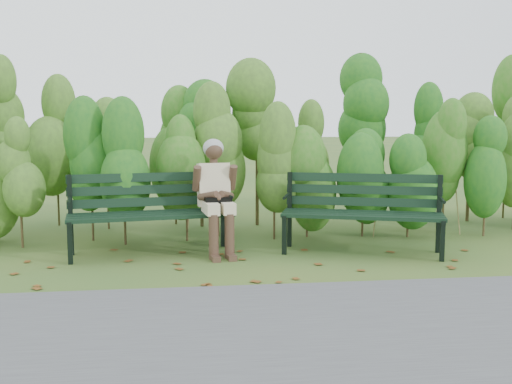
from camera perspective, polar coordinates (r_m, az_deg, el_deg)
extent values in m
plane|color=#335825|center=(6.74, 0.37, -6.72)|extent=(80.00, 80.00, 0.00)
cube|color=#474749|center=(4.66, 3.93, -13.13)|extent=(60.00, 2.50, 0.01)
cylinder|color=#47381E|center=(8.11, -20.58, -1.91)|extent=(0.03, 0.03, 0.80)
ellipsoid|color=#287118|center=(8.04, -20.78, 2.60)|extent=(0.64, 0.64, 1.44)
cylinder|color=#47381E|center=(7.99, -16.31, -1.88)|extent=(0.03, 0.03, 0.80)
ellipsoid|color=#287118|center=(7.91, -16.47, 2.71)|extent=(0.64, 0.64, 1.44)
cylinder|color=#47381E|center=(7.91, -11.93, -1.83)|extent=(0.03, 0.03, 0.80)
ellipsoid|color=#287118|center=(7.84, -12.05, 2.80)|extent=(0.64, 0.64, 1.44)
cylinder|color=#47381E|center=(7.88, -7.49, -1.76)|extent=(0.03, 0.03, 0.80)
ellipsoid|color=#287118|center=(7.81, -7.57, 2.88)|extent=(0.64, 0.64, 1.44)
cylinder|color=#47381E|center=(7.90, -3.05, -1.69)|extent=(0.03, 0.03, 0.80)
ellipsoid|color=#287118|center=(7.82, -3.08, 2.94)|extent=(0.64, 0.64, 1.44)
cylinder|color=#47381E|center=(7.96, 1.35, -1.61)|extent=(0.03, 0.03, 0.80)
ellipsoid|color=#287118|center=(7.89, 1.37, 2.99)|extent=(0.64, 0.64, 1.44)
cylinder|color=#47381E|center=(8.07, 5.65, -1.52)|extent=(0.03, 0.03, 0.80)
ellipsoid|color=#287118|center=(8.00, 5.71, 3.01)|extent=(0.64, 0.64, 1.44)
cylinder|color=#47381E|center=(8.23, 9.82, -1.43)|extent=(0.03, 0.03, 0.80)
ellipsoid|color=#287118|center=(8.16, 9.91, 3.02)|extent=(0.64, 0.64, 1.44)
cylinder|color=#47381E|center=(8.42, 13.80, -1.33)|extent=(0.03, 0.03, 0.80)
ellipsoid|color=#287118|center=(8.35, 13.94, 3.01)|extent=(0.64, 0.64, 1.44)
cylinder|color=#47381E|center=(8.66, 17.59, -1.23)|extent=(0.03, 0.03, 0.80)
ellipsoid|color=#287118|center=(8.59, 17.75, 2.99)|extent=(0.64, 0.64, 1.44)
cylinder|color=#47381E|center=(8.93, 21.16, -1.13)|extent=(0.03, 0.03, 0.80)
ellipsoid|color=#287118|center=(8.87, 21.35, 2.96)|extent=(0.64, 0.64, 1.44)
cylinder|color=#47381E|center=(9.04, -18.75, 0.03)|extent=(0.04, 0.04, 1.10)
ellipsoid|color=#1C581D|center=(8.98, -18.98, 5.61)|extent=(0.70, 0.70, 1.98)
cylinder|color=#47381E|center=(8.91, -13.91, 0.10)|extent=(0.04, 0.04, 1.10)
ellipsoid|color=#1C581D|center=(8.85, -14.09, 5.76)|extent=(0.70, 0.70, 1.98)
cylinder|color=#47381E|center=(8.85, -8.97, 0.18)|extent=(0.04, 0.04, 1.10)
ellipsoid|color=#1C581D|center=(8.79, -9.09, 5.88)|extent=(0.70, 0.70, 1.98)
cylinder|color=#47381E|center=(8.86, -4.01, 0.25)|extent=(0.04, 0.04, 1.10)
ellipsoid|color=#1C581D|center=(8.80, -4.06, 5.95)|extent=(0.70, 0.70, 1.98)
cylinder|color=#47381E|center=(8.93, 0.92, 0.33)|extent=(0.04, 0.04, 1.10)
ellipsoid|color=#1C581D|center=(8.87, 0.93, 5.98)|extent=(0.70, 0.70, 1.98)
cylinder|color=#47381E|center=(9.07, 5.73, 0.40)|extent=(0.04, 0.04, 1.10)
ellipsoid|color=#1C581D|center=(9.01, 5.80, 5.96)|extent=(0.70, 0.70, 1.98)
cylinder|color=#47381E|center=(9.27, 10.37, 0.46)|extent=(0.04, 0.04, 1.10)
ellipsoid|color=#1C581D|center=(9.21, 10.49, 5.91)|extent=(0.70, 0.70, 1.98)
cylinder|color=#47381E|center=(9.53, 14.78, 0.52)|extent=(0.04, 0.04, 1.10)
ellipsoid|color=#1C581D|center=(9.47, 14.95, 5.82)|extent=(0.70, 0.70, 1.98)
cylinder|color=#47381E|center=(9.84, 18.94, 0.57)|extent=(0.04, 0.04, 1.10)
ellipsoid|color=#1C581D|center=(9.78, 19.15, 5.70)|extent=(0.70, 0.70, 1.98)
cylinder|color=#47381E|center=(10.20, 22.83, 0.62)|extent=(0.04, 0.04, 1.10)
ellipsoid|color=#1C581D|center=(10.14, 23.07, 5.56)|extent=(0.70, 0.70, 1.98)
cube|color=brown|center=(6.40, -3.99, -7.46)|extent=(0.11, 0.09, 0.01)
cube|color=brown|center=(6.97, 20.98, -6.71)|extent=(0.11, 0.10, 0.01)
cube|color=brown|center=(8.14, 19.39, -4.67)|extent=(0.10, 0.08, 0.01)
cube|color=brown|center=(6.84, -16.46, -6.77)|extent=(0.09, 0.11, 0.01)
cube|color=brown|center=(7.43, 8.65, -5.45)|extent=(0.11, 0.10, 0.01)
cube|color=brown|center=(7.91, 14.15, -4.82)|extent=(0.10, 0.11, 0.01)
cube|color=brown|center=(7.26, 1.34, -5.67)|extent=(0.10, 0.11, 0.01)
cube|color=brown|center=(6.85, 15.73, -6.73)|extent=(0.10, 0.08, 0.01)
cube|color=brown|center=(6.74, 21.61, -7.20)|extent=(0.11, 0.11, 0.01)
cube|color=brown|center=(6.90, 2.62, -6.36)|extent=(0.11, 0.11, 0.01)
cube|color=brown|center=(7.20, 8.36, -5.86)|extent=(0.11, 0.10, 0.01)
cube|color=brown|center=(5.81, -19.41, -9.40)|extent=(0.11, 0.11, 0.01)
cube|color=brown|center=(5.80, -6.88, -9.04)|extent=(0.10, 0.08, 0.01)
cube|color=brown|center=(7.39, -1.13, -5.43)|extent=(0.11, 0.11, 0.01)
cube|color=brown|center=(7.40, -2.36, -5.42)|extent=(0.09, 0.11, 0.01)
cube|color=brown|center=(5.81, 6.51, -9.02)|extent=(0.11, 0.11, 0.01)
cube|color=brown|center=(5.70, -5.49, -9.32)|extent=(0.10, 0.11, 0.01)
cube|color=brown|center=(5.88, 7.42, -8.84)|extent=(0.11, 0.11, 0.01)
cube|color=brown|center=(6.84, 14.65, -6.71)|extent=(0.10, 0.11, 0.01)
cube|color=brown|center=(6.08, -18.56, -8.61)|extent=(0.11, 0.11, 0.01)
cube|color=brown|center=(6.24, 16.12, -8.12)|extent=(0.10, 0.11, 0.01)
cube|color=brown|center=(7.55, 12.32, -5.33)|extent=(0.11, 0.11, 0.01)
cube|color=brown|center=(6.86, 15.84, -6.71)|extent=(0.10, 0.11, 0.01)
cube|color=brown|center=(6.71, -11.83, -6.91)|extent=(0.11, 0.11, 0.01)
cube|color=brown|center=(7.69, 15.85, -5.22)|extent=(0.11, 0.11, 0.01)
cube|color=brown|center=(7.60, -18.24, -5.44)|extent=(0.10, 0.11, 0.01)
cube|color=brown|center=(6.44, 21.60, -7.87)|extent=(0.09, 0.11, 0.01)
cube|color=brown|center=(7.62, -0.82, -5.04)|extent=(0.11, 0.11, 0.01)
cube|color=brown|center=(7.14, 0.32, -5.88)|extent=(0.08, 0.10, 0.01)
cube|color=brown|center=(6.98, 21.83, -6.71)|extent=(0.11, 0.11, 0.01)
cube|color=black|center=(6.90, -9.81, -2.44)|extent=(1.90, 0.38, 0.04)
cube|color=black|center=(7.03, -9.91, -2.27)|extent=(1.90, 0.38, 0.04)
cube|color=black|center=(7.16, -10.01, -2.10)|extent=(1.90, 0.38, 0.04)
cube|color=black|center=(7.29, -10.11, -1.94)|extent=(1.90, 0.38, 0.04)
cube|color=black|center=(7.37, -10.19, -0.93)|extent=(1.89, 0.33, 0.11)
cube|color=black|center=(7.37, -10.23, 0.23)|extent=(1.89, 0.33, 0.11)
cube|color=black|center=(7.37, -10.27, 1.39)|extent=(1.89, 0.33, 0.11)
cube|color=black|center=(6.91, -17.30, -4.66)|extent=(0.06, 0.06, 0.48)
cube|color=black|center=(7.32, -17.25, -2.12)|extent=(0.06, 0.06, 0.95)
cube|color=black|center=(7.08, -17.31, -2.60)|extent=(0.13, 0.53, 0.04)
cylinder|color=black|center=(6.99, -17.40, -0.79)|extent=(0.09, 0.40, 0.04)
cube|color=black|center=(7.07, -2.39, -4.07)|extent=(0.06, 0.06, 0.48)
cube|color=black|center=(7.47, -3.17, -1.62)|extent=(0.06, 0.06, 0.95)
cube|color=black|center=(7.24, -2.77, -2.07)|extent=(0.13, 0.53, 0.04)
cylinder|color=black|center=(7.15, -2.69, -0.30)|extent=(0.09, 0.40, 0.04)
cube|color=black|center=(6.97, 10.05, -2.41)|extent=(1.82, 0.69, 0.04)
cube|color=black|center=(7.10, 10.07, -2.24)|extent=(1.82, 0.69, 0.04)
cube|color=black|center=(7.23, 10.09, -2.07)|extent=(1.82, 0.69, 0.04)
cube|color=black|center=(7.36, 10.11, -1.91)|extent=(1.82, 0.69, 0.04)
cube|color=black|center=(7.44, 10.14, -0.92)|extent=(1.80, 0.64, 0.11)
cube|color=black|center=(7.43, 10.16, 0.21)|extent=(1.80, 0.64, 0.11)
cube|color=black|center=(7.43, 10.19, 1.34)|extent=(1.80, 0.64, 0.11)
cube|color=black|center=(7.07, 2.71, -4.10)|extent=(0.07, 0.07, 0.47)
cube|color=black|center=(7.47, 3.22, -1.67)|extent=(0.07, 0.07, 0.94)
cube|color=black|center=(7.24, 2.96, -2.13)|extent=(0.21, 0.51, 0.04)
cylinder|color=black|center=(7.15, 2.92, -0.38)|extent=(0.16, 0.38, 0.04)
cube|color=black|center=(7.05, 17.33, -4.47)|extent=(0.07, 0.07, 0.47)
cube|color=black|center=(7.45, 17.02, -2.01)|extent=(0.07, 0.07, 0.94)
cube|color=black|center=(7.21, 17.21, -2.47)|extent=(0.21, 0.51, 0.04)
cylinder|color=black|center=(7.13, 17.33, -0.73)|extent=(0.16, 0.38, 0.04)
cube|color=beige|center=(6.96, -4.36, -1.50)|extent=(0.20, 0.45, 0.13)
cube|color=beige|center=(7.00, -2.86, -1.45)|extent=(0.20, 0.45, 0.13)
cylinder|color=#483022|center=(6.85, -4.06, -4.29)|extent=(0.13, 0.13, 0.52)
cylinder|color=#483022|center=(6.89, -2.53, -4.21)|extent=(0.13, 0.13, 0.52)
cube|color=#483022|center=(6.82, -3.90, -6.29)|extent=(0.12, 0.22, 0.06)
cube|color=#483022|center=(6.86, -2.37, -6.21)|extent=(0.12, 0.22, 0.06)
cube|color=beige|center=(7.22, -4.07, 0.71)|extent=(0.40, 0.31, 0.53)
cylinder|color=#483022|center=(7.17, -4.05, 2.90)|extent=(0.09, 0.09, 0.10)
sphere|color=#483022|center=(7.15, -4.05, 3.97)|extent=(0.22, 0.22, 0.22)
ellipsoid|color=gray|center=(7.18, -4.09, 4.18)|extent=(0.25, 0.24, 0.22)
cylinder|color=#483022|center=(7.09, -5.66, 1.29)|extent=(0.12, 0.23, 0.32)
cylinder|color=#483022|center=(7.18, -2.25, 1.39)|extent=(0.12, 0.23, 0.32)
cylinder|color=#483022|center=(7.00, -4.58, -0.35)|extent=(0.26, 0.25, 0.14)
cylinder|color=#483022|center=(7.04, -2.85, -0.29)|extent=(0.21, 0.28, 0.14)
sphere|color=#483022|center=(6.96, -3.61, -0.55)|extent=(0.11, 0.11, 0.11)
cube|color=black|center=(6.98, -3.63, -1.13)|extent=(0.32, 0.17, 0.17)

